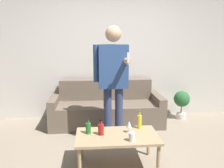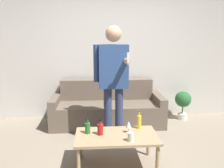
% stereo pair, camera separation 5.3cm
% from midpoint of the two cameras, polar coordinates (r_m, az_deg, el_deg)
% --- Properties ---
extents(ground_plane, '(16.00, 16.00, 0.00)m').
position_cam_midpoint_polar(ground_plane, '(3.41, 1.89, -17.49)').
color(ground_plane, gray).
extents(wall_back, '(8.00, 0.06, 2.70)m').
position_cam_midpoint_polar(wall_back, '(4.95, -0.71, 7.88)').
color(wall_back, silver).
rests_on(wall_back, ground_plane).
extents(couch, '(2.03, 0.82, 0.79)m').
position_cam_midpoint_polar(couch, '(4.68, -1.61, -5.60)').
color(couch, '#6B5B4C').
rests_on(couch, ground_plane).
extents(coffee_table, '(1.02, 0.61, 0.41)m').
position_cam_midpoint_polar(coffee_table, '(3.17, 0.69, -12.33)').
color(coffee_table, tan).
rests_on(coffee_table, ground_plane).
extents(bottle_orange, '(0.06, 0.06, 0.24)m').
position_cam_midpoint_polar(bottle_orange, '(3.36, 5.83, -8.49)').
color(bottle_orange, yellow).
rests_on(bottle_orange, coffee_table).
extents(bottle_green, '(0.07, 0.07, 0.19)m').
position_cam_midpoint_polar(bottle_green, '(3.19, -5.94, -9.95)').
color(bottle_green, '#23752D').
rests_on(bottle_green, coffee_table).
extents(bottle_dark, '(0.07, 0.07, 0.19)m').
position_cam_midpoint_polar(bottle_dark, '(3.15, -3.03, -10.22)').
color(bottle_dark, '#B21E1E').
rests_on(bottle_dark, coffee_table).
extents(wine_glass_near, '(0.07, 0.07, 0.15)m').
position_cam_midpoint_polar(wine_glass_near, '(3.21, 3.45, -9.23)').
color(wine_glass_near, silver).
rests_on(wine_glass_near, coffee_table).
extents(cup_on_table, '(0.07, 0.07, 0.11)m').
position_cam_midpoint_polar(cup_on_table, '(2.98, 3.99, -11.94)').
color(cup_on_table, white).
rests_on(cup_on_table, coffee_table).
extents(person_standing_front, '(0.51, 0.45, 1.77)m').
position_cam_midpoint_polar(person_standing_front, '(3.69, -0.20, 2.05)').
color(person_standing_front, navy).
rests_on(person_standing_front, ground_plane).
extents(potted_plant, '(0.31, 0.31, 0.56)m').
position_cam_midpoint_polar(potted_plant, '(5.07, 15.34, -3.72)').
color(potted_plant, silver).
rests_on(potted_plant, ground_plane).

